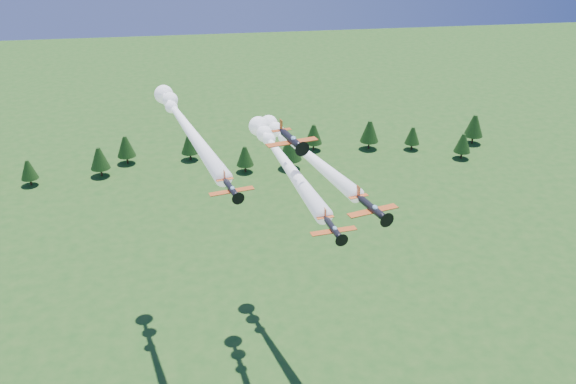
{
  "coord_description": "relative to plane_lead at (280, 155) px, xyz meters",
  "views": [
    {
      "loc": [
        -14.71,
        -82.75,
        84.99
      ],
      "look_at": [
        -2.64,
        0.0,
        43.35
      ],
      "focal_mm": 40.0,
      "sensor_mm": 36.0,
      "label": 1
    }
  ],
  "objects": [
    {
      "name": "plane_slot",
      "position": [
        0.69,
        -8.09,
        6.02
      ],
      "size": [
        8.36,
        9.23,
        2.92
      ],
      "rotation": [
        0.0,
        0.0,
        0.25
      ],
      "color": "black",
      "rests_on": "ground"
    },
    {
      "name": "plane_left",
      "position": [
        -15.9,
        8.71,
        3.65
      ],
      "size": [
        15.61,
        49.95,
        3.7
      ],
      "rotation": [
        0.0,
        0.0,
        0.23
      ],
      "color": "black",
      "rests_on": "ground"
    },
    {
      "name": "treeline",
      "position": [
        5.91,
        93.68,
        -36.26
      ],
      "size": [
        166.64,
        20.42,
        11.37
      ],
      "color": "#382314",
      "rests_on": "ground"
    },
    {
      "name": "plane_right",
      "position": [
        5.29,
        10.34,
        -3.52
      ],
      "size": [
        17.33,
        45.35,
        3.7
      ],
      "rotation": [
        0.0,
        0.0,
        0.28
      ],
      "color": "black",
      "rests_on": "ground"
    },
    {
      "name": "plane_lead",
      "position": [
        0.0,
        0.0,
        0.0
      ],
      "size": [
        10.99,
        45.82,
        3.7
      ],
      "rotation": [
        0.0,
        0.0,
        0.14
      ],
      "color": "black",
      "rests_on": "ground"
    }
  ]
}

